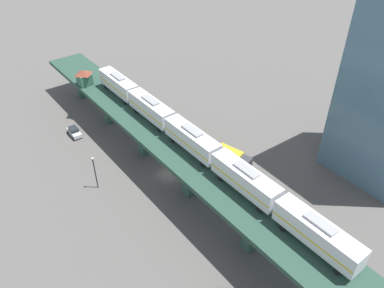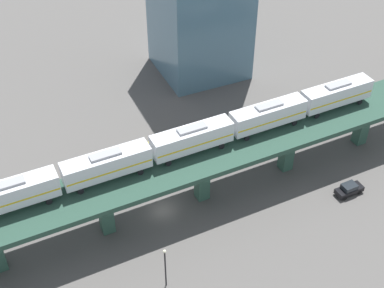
{
  "view_description": "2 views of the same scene",
  "coord_description": "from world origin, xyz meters",
  "px_view_note": "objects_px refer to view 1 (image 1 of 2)",
  "views": [
    {
      "loc": [
        28.04,
        46.45,
        46.56
      ],
      "look_at": [
        -1.57,
        5.47,
        9.72
      ],
      "focal_mm": 35.0,
      "sensor_mm": 36.0,
      "label": 1
    },
    {
      "loc": [
        51.64,
        -18.57,
        57.91
      ],
      "look_at": [
        -1.57,
        5.47,
        9.72
      ],
      "focal_mm": 50.0,
      "sensor_mm": 36.0,
      "label": 2
    }
  ],
  "objects_px": {
    "subway_train": "(192,139)",
    "street_lamp": "(95,170)",
    "delivery_truck": "(233,158)",
    "signal_hut": "(84,77)",
    "street_car_silver": "(74,132)"
  },
  "relations": [
    {
      "from": "street_lamp",
      "to": "subway_train",
      "type": "bearing_deg",
      "value": 144.48
    },
    {
      "from": "signal_hut",
      "to": "subway_train",
      "type": "bearing_deg",
      "value": 98.15
    },
    {
      "from": "subway_train",
      "to": "street_lamp",
      "type": "xyz_separation_m",
      "value": [
        13.96,
        -9.96,
        -6.65
      ]
    },
    {
      "from": "street_lamp",
      "to": "signal_hut",
      "type": "bearing_deg",
      "value": -110.85
    },
    {
      "from": "delivery_truck",
      "to": "subway_train",
      "type": "bearing_deg",
      "value": 3.08
    },
    {
      "from": "delivery_truck",
      "to": "signal_hut",
      "type": "bearing_deg",
      "value": -65.67
    },
    {
      "from": "street_car_silver",
      "to": "street_lamp",
      "type": "height_order",
      "value": "street_lamp"
    },
    {
      "from": "street_car_silver",
      "to": "street_lamp",
      "type": "xyz_separation_m",
      "value": [
        2.93,
        18.51,
        3.17
      ]
    },
    {
      "from": "street_car_silver",
      "to": "delivery_truck",
      "type": "height_order",
      "value": "delivery_truck"
    },
    {
      "from": "subway_train",
      "to": "signal_hut",
      "type": "xyz_separation_m",
      "value": [
        4.85,
        -33.87,
        -0.74
      ]
    },
    {
      "from": "subway_train",
      "to": "signal_hut",
      "type": "distance_m",
      "value": 34.22
    },
    {
      "from": "subway_train",
      "to": "delivery_truck",
      "type": "relative_size",
      "value": 8.28
    },
    {
      "from": "signal_hut",
      "to": "street_lamp",
      "type": "relative_size",
      "value": 0.49
    },
    {
      "from": "subway_train",
      "to": "delivery_truck",
      "type": "distance_m",
      "value": 13.62
    },
    {
      "from": "delivery_truck",
      "to": "street_car_silver",
      "type": "bearing_deg",
      "value": -52.73
    }
  ]
}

